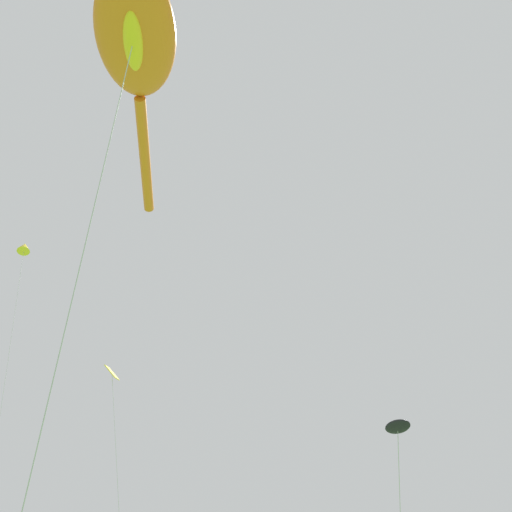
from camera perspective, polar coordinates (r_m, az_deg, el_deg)
The scene contains 4 objects.
big_show_kite at distance 15.84m, azimuth -11.95°, elevation 20.16°, with size 7.24×5.57×15.57m.
small_kite_box_yellow at distance 27.61m, azimuth -14.16°, elevation -13.01°, with size 2.92×2.31×14.88m.
small_kite_streamer_purple at distance 15.41m, azimuth 14.05°, elevation -16.93°, with size 3.66×2.54×7.63m.
small_kite_triangle_green at distance 33.94m, azimuth -22.27°, elevation 0.54°, with size 2.38×3.13×22.55m.
Camera 1 is at (-7.79, 3.73, 1.57)m, focal length 39.88 mm.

